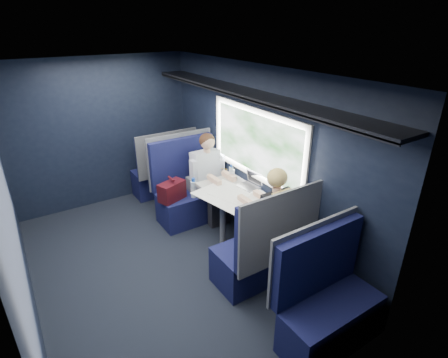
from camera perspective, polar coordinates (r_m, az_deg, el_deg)
ground at (r=4.50m, az=-9.95°, el=-13.76°), size 2.80×4.20×0.01m
room_shell at (r=3.79m, az=-11.24°, el=4.26°), size 3.00×4.40×2.40m
table at (r=4.55m, az=1.40°, el=-2.91°), size 0.62×1.00×0.74m
seat_bay_near at (r=5.23m, az=-5.80°, el=-2.09°), size 1.08×0.62×1.26m
seat_bay_far at (r=3.99m, az=6.35°, el=-11.62°), size 1.04×0.62×1.26m
seat_row_front at (r=6.02m, az=-9.73°, el=1.19°), size 1.04×0.51×1.16m
seat_row_back at (r=3.51m, az=16.32°, el=-18.82°), size 1.04×0.51×1.16m
man at (r=5.09m, az=-2.38°, el=0.89°), size 0.53×0.56×1.32m
woman at (r=4.06m, az=7.84°, el=-5.70°), size 0.53×0.56×1.32m
papers at (r=4.38m, az=1.04°, el=-2.88°), size 0.76×0.97×0.01m
laptop at (r=4.64m, az=4.46°, el=-0.55°), size 0.24×0.30×0.21m
bottle_small at (r=4.86m, az=1.17°, el=1.12°), size 0.06×0.06×0.20m
cup at (r=4.98m, az=1.41°, el=1.10°), size 0.06×0.06×0.08m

